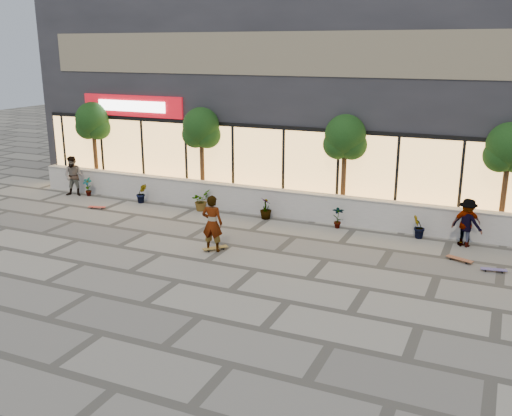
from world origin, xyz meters
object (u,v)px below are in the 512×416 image
at_px(skater_left, 74,176).
at_px(tree_midwest, 201,130).
at_px(skateboard_left, 97,207).
at_px(skateboard_right_near, 460,259).
at_px(tree_west, 93,123).
at_px(skateboard_center, 215,248).
at_px(tree_mideast, 345,140).
at_px(skater_right_far, 467,223).
at_px(tree_east, 509,151).
at_px(skater_right_near, 466,224).
at_px(skateboard_right_far, 494,269).
at_px(skater_center, 212,223).

bearing_deg(skater_left, tree_midwest, -3.09).
relative_size(skateboard_left, skateboard_right_near, 0.88).
relative_size(tree_west, skateboard_center, 5.13).
bearing_deg(tree_mideast, skateboard_left, -163.59).
height_order(tree_mideast, skater_right_far, tree_mideast).
bearing_deg(skateboard_center, tree_midwest, 73.39).
bearing_deg(tree_west, skateboard_center, -30.08).
relative_size(skater_right_far, skateboard_center, 2.08).
bearing_deg(skateboard_center, tree_east, -17.67).
height_order(skater_right_far, skateboard_center, skater_right_far).
bearing_deg(skater_right_far, skater_right_near, 19.59).
relative_size(tree_west, tree_east, 1.00).
bearing_deg(skateboard_center, skater_right_near, -22.36).
distance_m(tree_east, skater_right_far, 2.78).
bearing_deg(skater_left, tree_east, -13.00).
xyz_separation_m(tree_west, tree_midwest, (5.50, 0.00, 0.00)).
relative_size(skateboard_right_near, skateboard_right_far, 1.12).
distance_m(tree_east, skateboard_right_near, 4.25).
xyz_separation_m(skater_left, skateboard_right_near, (16.04, -1.48, -0.79)).
bearing_deg(skater_left, tree_mideast, -10.68).
bearing_deg(skater_left, skater_right_far, -17.69).
bearing_deg(skater_right_far, skateboard_right_near, 108.89).
distance_m(tree_midwest, skateboard_right_far, 12.32).
bearing_deg(skateboard_center, tree_mideast, 12.50).
xyz_separation_m(tree_midwest, tree_east, (11.50, 0.00, 0.00)).
relative_size(tree_west, skater_right_near, 2.58).
distance_m(tree_west, skateboard_center, 10.56).
relative_size(tree_midwest, skateboard_left, 5.32).
distance_m(tree_midwest, skateboard_center, 6.72).
height_order(skater_right_far, skateboard_right_far, skater_right_far).
distance_m(tree_midwest, skater_right_near, 10.82).
xyz_separation_m(tree_mideast, skater_left, (-11.54, -1.47, -2.12)).
height_order(tree_midwest, skater_center, tree_midwest).
relative_size(tree_midwest, skateboard_right_far, 5.26).
bearing_deg(skater_left, skateboard_right_near, -23.18).
relative_size(tree_east, skater_center, 2.15).
relative_size(tree_midwest, skater_center, 2.15).
xyz_separation_m(tree_midwest, skater_right_near, (10.50, -1.40, -2.23)).
bearing_deg(tree_west, skater_left, -91.50).
bearing_deg(skateboard_right_far, skateboard_center, -177.53).
height_order(tree_west, skateboard_left, tree_west).
distance_m(skateboard_center, skateboard_right_near, 7.52).
bearing_deg(skateboard_left, tree_midwest, 25.10).
xyz_separation_m(tree_west, skater_right_near, (16.00, -1.40, -2.23)).
xyz_separation_m(skater_right_far, skateboard_left, (-13.84, -1.35, -0.72)).
bearing_deg(skateboard_left, tree_mideast, 1.93).
height_order(tree_midwest, tree_east, same).
xyz_separation_m(tree_west, skateboard_right_far, (16.98, -3.41, -2.91)).
xyz_separation_m(skater_right_near, skateboard_center, (-7.21, -3.69, -0.68)).
distance_m(tree_east, skater_left, 17.23).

